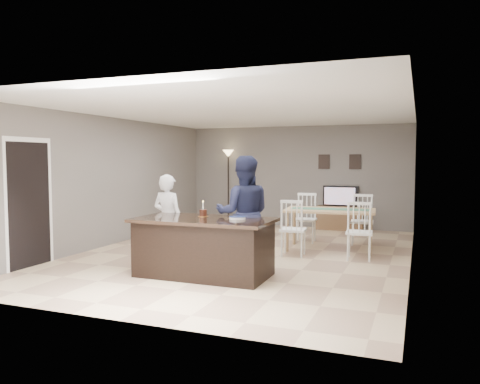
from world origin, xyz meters
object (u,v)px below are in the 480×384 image
at_px(plate_stack, 237,218).
at_px(floor_lamp, 228,167).
at_px(television, 340,196).
at_px(man, 244,213).
at_px(dining_table, 330,216).
at_px(birthday_cake, 203,213).
at_px(tv_console, 339,218).
at_px(kitchen_island, 204,247).
at_px(woman, 168,219).

relative_size(plate_stack, floor_lamp, 0.12).
bearing_deg(television, man, 81.63).
bearing_deg(plate_stack, dining_table, 70.80).
distance_m(plate_stack, dining_table, 2.85).
distance_m(birthday_cake, dining_table, 3.02).
xyz_separation_m(television, dining_table, (0.25, -2.86, -0.18)).
distance_m(man, birthday_cake, 0.66).
bearing_deg(birthday_cake, tv_console, 76.19).
bearing_deg(birthday_cake, kitchen_island, -62.00).
bearing_deg(woman, kitchen_island, 155.63).
bearing_deg(birthday_cake, television, 76.36).
bearing_deg(plate_stack, floor_lamp, 113.80).
distance_m(kitchen_island, woman, 1.14).
relative_size(television, dining_table, 0.44).
height_order(tv_console, birthday_cake, birthday_cake).
bearing_deg(man, floor_lamp, -84.96).
bearing_deg(floor_lamp, plate_stack, -66.20).
height_order(television, woman, woman).
bearing_deg(television, kitchen_island, 77.99).
xyz_separation_m(kitchen_island, birthday_cake, (-0.12, 0.22, 0.51)).
xyz_separation_m(tv_console, man, (-0.75, -5.02, 0.64)).
bearing_deg(dining_table, birthday_cake, -126.05).
height_order(kitchen_island, birthday_cake, birthday_cake).
bearing_deg(woman, television, -107.20).
distance_m(tv_console, floor_lamp, 3.37).
xyz_separation_m(birthday_cake, dining_table, (1.57, 2.56, -0.28)).
xyz_separation_m(tv_console, floor_lamp, (-3.10, 0.02, 1.31)).
height_order(man, plate_stack, man).
bearing_deg(television, tv_console, 90.00).
xyz_separation_m(woman, plate_stack, (1.47, -0.45, 0.14)).
distance_m(kitchen_island, floor_lamp, 6.02).
height_order(tv_console, woman, woman).
bearing_deg(tv_console, man, -98.49).
relative_size(plate_stack, dining_table, 0.12).
xyz_separation_m(man, floor_lamp, (-2.35, 5.04, 0.68)).
bearing_deg(floor_lamp, man, -64.97).
relative_size(kitchen_island, dining_table, 1.03).
height_order(kitchen_island, man, man).
bearing_deg(man, birthday_cake, 10.38).
relative_size(kitchen_island, birthday_cake, 8.51).
xyz_separation_m(tv_console, woman, (-2.15, -5.02, 0.48)).
relative_size(birthday_cake, dining_table, 0.12).
distance_m(television, woman, 5.53).
distance_m(plate_stack, floor_lamp, 6.04).
bearing_deg(tv_console, television, 90.00).
relative_size(woman, plate_stack, 6.07).
bearing_deg(tv_console, floor_lamp, 179.63).
xyz_separation_m(man, dining_table, (1.00, 2.23, -0.26)).
xyz_separation_m(television, birthday_cake, (-1.32, -5.42, 0.10)).
bearing_deg(woman, tv_console, -107.48).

